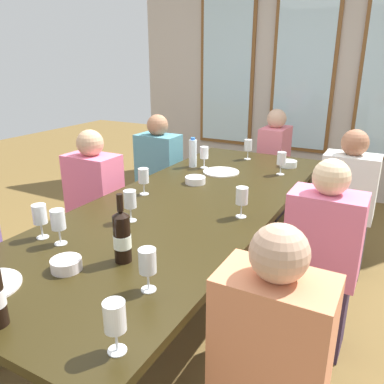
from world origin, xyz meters
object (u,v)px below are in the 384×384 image
Objects in this scene: water_bottle at (193,153)px; wine_glass_4 at (130,201)px; seated_person_1 at (321,263)px; tasting_bowl_2 at (195,180)px; wine_glass_0 at (242,196)px; white_plate_1 at (221,172)px; seated_person_5 at (269,378)px; wine_bottle_0 at (122,236)px; seated_person_6 at (273,167)px; seated_person_2 at (159,178)px; seated_person_3 at (346,207)px; seated_person_0 at (96,208)px; dining_table at (189,210)px; wine_glass_1 at (58,221)px; wine_glass_6 at (248,146)px; wine_glass_2 at (281,160)px; wine_glass_3 at (204,154)px; wine_glass_7 at (144,177)px; wine_glass_5 at (148,263)px; tasting_bowl_0 at (66,264)px; tasting_bowl_1 at (288,164)px; wine_glass_8 at (115,318)px; wine_glass_9 at (40,215)px.

wine_glass_4 is at bearing -78.61° from water_bottle.
tasting_bowl_2 is at bearing 160.70° from seated_person_1.
water_bottle is 1.09m from wine_glass_0.
white_plate_1 is 0.25× the size of seated_person_5.
seated_person_6 is at bearing 92.32° from wine_bottle_0.
seated_person_3 is at bearing 1.36° from seated_person_2.
seated_person_0 and seated_person_5 have the same top height.
wine_glass_1 is at bearing -108.20° from dining_table.
seated_person_3 reaches higher than wine_glass_6.
seated_person_0 is at bearing 123.35° from wine_glass_1.
wine_glass_2 is 1.20m from seated_person_2.
wine_glass_1 is 1.00× the size of wine_glass_3.
dining_table is 2.56× the size of seated_person_3.
dining_table is 2.56× the size of seated_person_6.
seated_person_0 is at bearing 172.33° from wine_glass_7.
white_plate_1 is 0.97m from seated_person_3.
wine_glass_1 is at bearing -96.80° from white_plate_1.
wine_glass_5 is at bearing -40.04° from seated_person_0.
seated_person_0 reaches higher than wine_glass_1.
seated_person_6 is at bearing 64.77° from seated_person_0.
wine_bottle_0 is at bearing -41.98° from seated_person_0.
wine_glass_1 and wine_glass_3 have the same top height.
wine_glass_0 is at bearing 63.87° from tasting_bowl_0.
seated_person_5 is at bearing 1.85° from wine_glass_5.
wine_glass_3 is 1.99m from seated_person_5.
wine_glass_3 is 0.16× the size of seated_person_5.
seated_person_6 is (0.82, 1.73, 0.00)m from seated_person_0.
wine_glass_2 is (0.01, -0.25, 0.09)m from tasting_bowl_1.
tasting_bowl_2 is at bearing 140.80° from wine_glass_0.
wine_glass_5 is at bearing -70.36° from dining_table.
white_plate_1 is 0.25× the size of seated_person_0.
wine_glass_2 is 1.84m from seated_person_5.
seated_person_6 is (-0.43, 3.01, -0.34)m from wine_glass_8.
wine_glass_9 is at bearing 177.42° from wine_glass_1.
wine_glass_2 is (0.33, 0.84, 0.17)m from dining_table.
seated_person_3 is (1.63, 0.90, 0.00)m from seated_person_0.
wine_glass_6 is (0.31, 0.44, 0.01)m from water_bottle.
wine_glass_3 is at bearing -104.21° from seated_person_6.
wine_glass_5 is (0.42, -1.59, 0.11)m from white_plate_1.
wine_glass_2 and wine_glass_8 have the same top height.
tasting_bowl_1 is 1.29m from wine_glass_7.
wine_glass_2 is 2.08m from wine_glass_8.
wine_bottle_0 is 1.64m from wine_glass_2.
wine_glass_4 is 0.69m from wine_glass_5.
wine_glass_0 is 1.00× the size of wine_glass_4.
seated_person_2 is (-0.55, 0.17, -0.33)m from wine_glass_3.
wine_bottle_0 is 1.95m from wine_glass_6.
wine_glass_2 is at bearing 53.03° from wine_glass_7.
wine_glass_3 is 1.75m from wine_glass_5.
wine_glass_1 is at bearing -108.69° from wine_glass_4.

